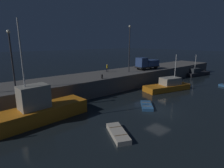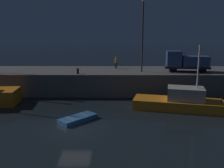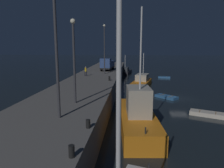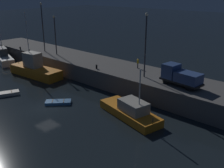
% 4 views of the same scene
% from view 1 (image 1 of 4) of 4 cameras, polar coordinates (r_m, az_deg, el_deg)
% --- Properties ---
extents(ground_plane, '(320.00, 320.00, 0.00)m').
position_cam_1_polar(ground_plane, '(23.81, 14.56, -8.35)').
color(ground_plane, black).
extents(pier_quay, '(70.18, 7.82, 2.73)m').
position_cam_1_polar(pier_quay, '(32.77, -4.61, 0.50)').
color(pier_quay, '#5B5956').
rests_on(pier_quay, ground).
extents(fishing_trawler_red, '(7.93, 3.57, 5.36)m').
position_cam_1_polar(fishing_trawler_red, '(51.42, 25.08, 3.24)').
color(fishing_trawler_red, '#232328').
rests_on(fishing_trawler_red, ground).
extents(fishing_boat_blue, '(9.12, 4.77, 6.39)m').
position_cam_1_polar(fishing_boat_blue, '(34.07, 17.28, -0.50)').
color(fishing_boat_blue, orange).
rests_on(fishing_boat_blue, ground).
extents(fishing_boat_white, '(10.71, 3.99, 10.81)m').
position_cam_1_polar(fishing_boat_white, '(21.55, -22.12, -7.62)').
color(fishing_boat_white, orange).
rests_on(fishing_boat_white, ground).
extents(dinghy_orange_near, '(3.33, 3.39, 0.42)m').
position_cam_1_polar(dinghy_orange_near, '(24.86, 10.94, -6.75)').
color(dinghy_orange_near, '#2D6099').
rests_on(dinghy_orange_near, ground).
extents(rowboat_white_mid, '(2.65, 3.93, 0.51)m').
position_cam_1_polar(rowboat_white_mid, '(17.50, 1.91, -15.35)').
color(rowboat_white_mid, beige).
rests_on(rowboat_white_mid, ground).
extents(lamp_post_east, '(0.44, 0.44, 7.26)m').
position_cam_1_polar(lamp_post_east, '(25.52, -29.30, 8.04)').
color(lamp_post_east, '#38383D').
rests_on(lamp_post_east, pier_quay).
extents(lamp_post_central, '(0.44, 0.44, 8.83)m').
position_cam_1_polar(lamp_post_central, '(35.21, 5.54, 12.00)').
color(lamp_post_central, '#38383D').
rests_on(lamp_post_central, pier_quay).
extents(utility_truck, '(5.65, 2.64, 2.57)m').
position_cam_1_polar(utility_truck, '(39.62, 11.00, 6.42)').
color(utility_truck, black).
rests_on(utility_truck, pier_quay).
extents(dockworker, '(0.41, 0.41, 1.59)m').
position_cam_1_polar(dockworker, '(35.55, -1.55, 5.28)').
color(dockworker, black).
rests_on(dockworker, pier_quay).
extents(bollard_east, '(0.28, 0.28, 0.65)m').
position_cam_1_polar(bollard_east, '(29.35, -3.19, 2.38)').
color(bollard_east, black).
rests_on(bollard_east, pier_quay).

